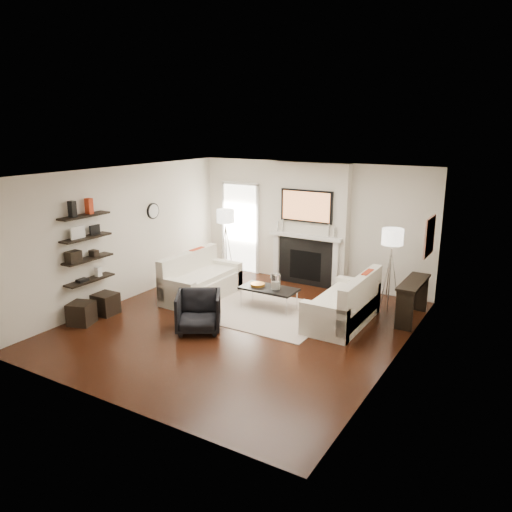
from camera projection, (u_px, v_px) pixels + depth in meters
The scene contains 71 objects.
room_envelope at pixel (238, 252), 8.56m from camera, with size 6.00×6.00×6.00m.
chimney_breast at pixel (309, 224), 10.95m from camera, with size 1.80×0.25×2.70m, color silver.
fireplace_surround at pixel (305, 262), 11.05m from camera, with size 1.30×0.02×1.04m, color black.
firebox at pixel (305, 265), 11.06m from camera, with size 0.75×0.02×0.65m, color black.
mantel_pilaster_l at pixel (276, 257), 11.37m from camera, with size 0.12×0.08×1.10m, color white.
mantel_pilaster_r at pixel (335, 266), 10.66m from camera, with size 0.12×0.08×1.10m, color white.
mantel_shelf at pixel (305, 236), 10.85m from camera, with size 1.70×0.18×0.07m, color white.
tv_body at pixel (306, 206), 10.70m from camera, with size 1.20×0.06×0.70m, color black.
tv_screen at pixel (306, 206), 10.68m from camera, with size 1.10×0.01×0.62m, color #BF723F.
candlestick_l_tall at pixel (283, 225), 11.08m from camera, with size 0.04×0.04×0.30m, color silver.
candlestick_l_short at pixel (278, 226), 11.16m from camera, with size 0.04×0.04×0.24m, color silver.
candlestick_r_tall at pixel (329, 231), 10.54m from camera, with size 0.04×0.04×0.30m, color silver.
candlestick_r_short at pixel (335, 233), 10.48m from camera, with size 0.04×0.04×0.24m, color silver.
hallway_panel at pixel (241, 228), 12.03m from camera, with size 0.90×0.02×2.10m, color white.
door_trim_l at pixel (224, 226), 12.25m from camera, with size 0.06×0.06×2.16m, color white.
door_trim_r at pixel (257, 231), 11.77m from camera, with size 0.06×0.06×2.16m, color white.
door_trim_top at pixel (240, 184), 11.73m from camera, with size 1.02×0.06×0.06m, color white.
rug at pixel (261, 311), 9.58m from camera, with size 2.60×2.00×0.01m, color beige.
loveseat_left_base at pixel (202, 288), 10.30m from camera, with size 0.85×1.80×0.42m, color silver.
loveseat_left_back at pixel (189, 271), 10.39m from camera, with size 0.18×1.80×0.80m, color silver.
loveseat_left_arm_n at pixel (177, 295), 9.61m from camera, with size 0.85×0.18×0.60m, color silver.
loveseat_left_arm_s at pixel (224, 274), 10.95m from camera, with size 0.85×0.18×0.60m, color silver.
loveseat_left_cushion at pixel (204, 276), 10.21m from camera, with size 0.63×1.44×0.10m, color silver.
pillow_left_orange at pixel (197, 258), 10.58m from camera, with size 0.10×0.42×0.42m, color #B53216.
pillow_left_charcoal at pixel (179, 265), 10.09m from camera, with size 0.10×0.40×0.40m, color black.
loveseat_right_base at pixel (342, 312), 8.98m from camera, with size 0.85×1.80×0.42m, color silver.
loveseat_right_back at pixel (361, 298), 8.73m from camera, with size 0.18×1.80×0.80m, color silver.
loveseat_right_arm_n at pixel (324, 322), 8.29m from camera, with size 0.85×0.18×0.60m, color silver.
loveseat_right_arm_s at pixel (357, 294), 9.63m from camera, with size 0.85×0.18×0.60m, color silver.
loveseat_right_cushion at pixel (340, 298), 8.94m from camera, with size 0.63×1.44×0.10m, color silver.
pillow_right_orange at pixel (367, 283), 8.93m from camera, with size 0.10×0.42×0.42m, color #B53216.
pillow_right_charcoal at pixel (355, 293), 8.44m from camera, with size 0.10×0.40×0.40m, color black.
coffee_table at pixel (269, 289), 9.64m from camera, with size 1.10×0.55×0.04m, color black.
coffee_leg_nw at pixel (241, 298), 9.76m from camera, with size 0.02×0.02×0.38m, color silver.
coffee_leg_ne at pixel (286, 307), 9.26m from camera, with size 0.02×0.02×0.38m, color silver.
coffee_leg_sw at pixel (253, 292), 10.12m from camera, with size 0.02×0.02×0.38m, color silver.
coffee_leg_se at pixel (297, 300), 9.63m from camera, with size 0.02×0.02×0.38m, color silver.
hurricane_glass at pixel (276, 282), 9.52m from camera, with size 0.18×0.18×0.32m, color white.
hurricane_candle at pixel (276, 285), 9.54m from camera, with size 0.11×0.11×0.17m, color white.
copper_bowl at pixel (258, 285), 9.75m from camera, with size 0.29×0.29×0.05m, color orange.
armchair at pixel (198, 310), 8.60m from camera, with size 0.74×0.69×0.76m, color black.
lamp_left_post at pixel (226, 252), 11.61m from camera, with size 0.02×0.02×1.20m, color silver.
lamp_left_shade at pixel (226, 216), 11.39m from camera, with size 0.40×0.40×0.30m, color white.
lamp_left_leg_a at pixel (230, 253), 11.55m from camera, with size 0.02×0.02×1.25m, color silver.
lamp_left_leg_b at pixel (226, 251), 11.71m from camera, with size 0.02×0.02×1.25m, color silver.
lamp_left_leg_c at pixel (222, 253), 11.56m from camera, with size 0.02×0.02×1.25m, color silver.
lamp_right_post at pixel (389, 280), 9.51m from camera, with size 0.02×0.02×1.20m, color silver.
lamp_right_shade at pixel (393, 237), 9.30m from camera, with size 0.40×0.40×0.30m, color white.
lamp_right_leg_a at pixel (395, 281), 9.46m from camera, with size 0.02×0.02×1.25m, color silver.
lamp_right_leg_b at pixel (388, 278), 9.62m from camera, with size 0.02×0.02×1.25m, color silver.
lamp_right_leg_c at pixel (385, 281), 9.46m from camera, with size 0.02×0.02×1.25m, color silver.
console_top at pixel (414, 282), 8.98m from camera, with size 0.35×1.20×0.04m, color black.
console_leg_n at pixel (404, 311), 8.62m from camera, with size 0.30×0.04×0.71m, color black.
console_leg_s at pixel (419, 293), 9.53m from camera, with size 0.30×0.04×0.71m, color black.
wall_art at pixel (430, 237), 8.86m from camera, with size 0.03×0.70×0.70m, color tan.
shelf_bottom at pixel (90, 280), 9.20m from camera, with size 0.25×1.00×0.04m, color black.
shelf_lower at pixel (88, 259), 9.09m from camera, with size 0.25×1.00×0.04m, color black.
shelf_upper at pixel (86, 238), 8.99m from camera, with size 0.25×1.00×0.04m, color black.
shelf_top at pixel (84, 216), 8.89m from camera, with size 0.25×1.00×0.04m, color black.
decor_magfile_a at pixel (72, 209), 8.65m from camera, with size 0.12×0.10×0.28m, color black.
decor_magfile_b at pixel (89, 206), 8.95m from camera, with size 0.12×0.10×0.28m, color #B53216.
decor_frame_a at pixel (78, 232), 8.82m from camera, with size 0.04×0.30×0.22m, color white.
decor_frame_b at pixel (95, 230), 9.14m from camera, with size 0.04×0.22×0.18m, color black.
decor_wine_rack at pixel (73, 257), 8.80m from camera, with size 0.18×0.25×0.20m, color black.
decor_box_small at pixel (94, 253), 9.20m from camera, with size 0.15×0.12×0.12m, color black.
decor_books at pixel (82, 280), 9.05m from camera, with size 0.14×0.20×0.05m, color black.
decor_box_tall at pixel (98, 272), 9.34m from camera, with size 0.10×0.10×0.18m, color white.
clock_rim at pixel (153, 211), 10.57m from camera, with size 0.34×0.34×0.04m, color black.
clock_face at pixel (154, 211), 10.56m from camera, with size 0.29×0.29×0.01m, color white.
ottoman_near at pixel (106, 304), 9.41m from camera, with size 0.40×0.40×0.40m, color black.
ottoman_far at pixel (81, 313), 8.94m from camera, with size 0.40×0.40×0.40m, color black.
Camera 1 is at (4.52, -6.96, 3.48)m, focal length 35.00 mm.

